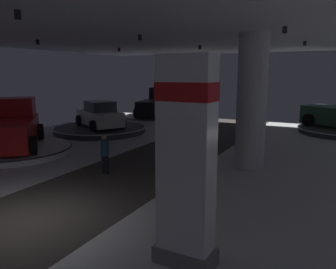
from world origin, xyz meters
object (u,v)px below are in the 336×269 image
at_px(brand_sign_pylon, 186,161).
at_px(visitor_walking_near, 206,133).
at_px(display_platform_deep_left, 157,117).
at_px(pickup_truck_mid_left, 12,127).
at_px(display_platform_far_left, 100,129).
at_px(display_car_far_left, 100,115).
at_px(visitor_walking_far, 105,151).
at_px(pickup_truck_deep_left, 158,104).
at_px(column_right, 252,102).
at_px(display_platform_mid_left, 13,150).

distance_m(brand_sign_pylon, visitor_walking_near, 10.51).
height_order(display_platform_deep_left, visitor_walking_near, visitor_walking_near).
height_order(pickup_truck_mid_left, display_platform_far_left, pickup_truck_mid_left).
xyz_separation_m(brand_sign_pylon, visitor_walking_near, (-3.31, 9.89, -1.31)).
bearing_deg(brand_sign_pylon, display_car_far_left, 134.37).
relative_size(display_car_far_left, visitor_walking_far, 2.85).
height_order(display_platform_deep_left, display_platform_far_left, display_platform_far_left).
xyz_separation_m(pickup_truck_deep_left, display_car_far_left, (-0.33, -7.39, -0.13)).
height_order(column_right, display_platform_mid_left, column_right).
xyz_separation_m(column_right, pickup_truck_mid_left, (-11.10, -2.89, -1.49)).
bearing_deg(brand_sign_pylon, display_platform_deep_left, 120.51).
height_order(visitor_walking_near, visitor_walking_far, same).
xyz_separation_m(display_platform_mid_left, display_platform_far_left, (-0.00, 6.82, 0.02)).
bearing_deg(visitor_walking_near, display_car_far_left, 167.00).
xyz_separation_m(display_platform_mid_left, pickup_truck_mid_left, (-0.22, 0.24, 1.08)).
relative_size(brand_sign_pylon, pickup_truck_mid_left, 0.81).
height_order(brand_sign_pylon, pickup_truck_deep_left, brand_sign_pylon).
distance_m(display_platform_deep_left, visitor_walking_far, 15.62).
bearing_deg(column_right, display_car_far_left, 161.27).
bearing_deg(column_right, pickup_truck_mid_left, -165.43).
relative_size(brand_sign_pylon, display_platform_mid_left, 0.76).
bearing_deg(brand_sign_pylon, display_platform_mid_left, 156.68).
bearing_deg(display_car_far_left, pickup_truck_mid_left, -92.11).
xyz_separation_m(column_right, display_platform_mid_left, (-10.89, -3.12, -2.57)).
xyz_separation_m(display_platform_deep_left, pickup_truck_mid_left, (-0.65, -13.65, 1.08)).
bearing_deg(visitor_walking_far, column_right, 38.39).
height_order(pickup_truck_deep_left, display_car_far_left, pickup_truck_deep_left).
relative_size(column_right, display_platform_mid_left, 0.97).
xyz_separation_m(display_car_far_left, visitor_walking_far, (6.12, -7.44, -0.23)).
bearing_deg(display_platform_far_left, display_platform_deep_left, 86.48).
bearing_deg(display_platform_deep_left, visitor_walking_near, -48.98).
relative_size(display_platform_mid_left, visitor_walking_near, 3.57).
height_order(display_platform_deep_left, display_car_far_left, display_car_far_left).
relative_size(column_right, display_platform_far_left, 0.90).
bearing_deg(pickup_truck_mid_left, display_platform_deep_left, 87.28).
distance_m(brand_sign_pylon, display_platform_deep_left, 21.99).
distance_m(column_right, display_platform_far_left, 11.78).
distance_m(brand_sign_pylon, visitor_walking_far, 7.06).
distance_m(pickup_truck_deep_left, display_platform_mid_left, 14.25).
height_order(pickup_truck_deep_left, visitor_walking_near, pickup_truck_deep_left).
height_order(pickup_truck_deep_left, display_platform_far_left, pickup_truck_deep_left).
distance_m(column_right, visitor_walking_near, 3.68).
bearing_deg(display_platform_mid_left, display_platform_deep_left, 88.22).
height_order(pickup_truck_deep_left, display_platform_mid_left, pickup_truck_deep_left).
relative_size(display_platform_far_left, visitor_walking_far, 3.83).
distance_m(display_platform_deep_left, pickup_truck_mid_left, 13.71).
height_order(display_platform_mid_left, visitor_walking_far, visitor_walking_far).
bearing_deg(pickup_truck_mid_left, display_car_far_left, 87.89).
distance_m(pickup_truck_mid_left, visitor_walking_near, 9.67).
xyz_separation_m(pickup_truck_deep_left, pickup_truck_mid_left, (-0.57, -13.96, -0.01)).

